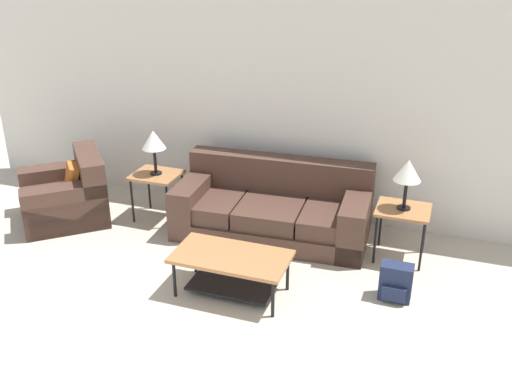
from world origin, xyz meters
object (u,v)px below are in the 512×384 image
armchair (68,196)px  table_lamp_left (154,141)px  backpack (396,283)px  couch (273,210)px  side_table_right (403,214)px  coffee_table (231,265)px  table_lamp_right (408,171)px  side_table_left (156,179)px

armchair → table_lamp_left: size_ratio=2.51×
table_lamp_left → backpack: table_lamp_left is taller
table_lamp_left → backpack: (2.91, -0.79, -0.81)m
armchair → table_lamp_left: 1.29m
couch → backpack: bearing=-30.6°
couch → side_table_right: bearing=-3.8°
coffee_table → table_lamp_right: bearing=40.3°
armchair → coffee_table: 2.59m
armchair → table_lamp_right: size_ratio=2.51×
side_table_left → table_lamp_left: table_lamp_left is taller
table_lamp_right → backpack: table_lamp_right is taller
couch → side_table_left: (-1.42, -0.09, 0.22)m
couch → table_lamp_right: table_lamp_right is taller
couch → side_table_right: couch is taller
armchair → table_lamp_right: bearing=5.3°
couch → side_table_right: (1.43, -0.09, 0.22)m
couch → table_lamp_right: (1.43, -0.09, 0.70)m
coffee_table → side_table_right: side_table_right is taller
couch → side_table_right: size_ratio=3.82×
armchair → backpack: 3.95m
side_table_left → table_lamp_left: (0.00, -0.00, 0.47)m
coffee_table → table_lamp_right: (1.42, 1.21, 0.68)m
couch → coffee_table: 1.30m
table_lamp_left → table_lamp_right: size_ratio=1.00×
side_table_right → table_lamp_right: bearing=-110.6°
couch → backpack: size_ratio=6.14×
side_table_left → backpack: side_table_left is taller
armchair → backpack: (3.93, -0.42, -0.11)m
backpack → coffee_table: bearing=-164.0°
couch → coffee_table: size_ratio=2.02×
table_lamp_left → table_lamp_right: (2.86, 0.00, 0.00)m
couch → armchair: 2.49m
side_table_left → couch: bearing=3.8°
side_table_right → backpack: size_ratio=1.61×
backpack → table_lamp_left: bearing=164.9°
side_table_right → table_lamp_left: table_lamp_left is taller
couch → table_lamp_right: size_ratio=4.12×
table_lamp_right → backpack: (0.05, -0.79, -0.81)m
side_table_right → table_lamp_left: 2.89m
coffee_table → side_table_left: 1.88m
armchair → side_table_right: armchair is taller
armchair → coffee_table: (2.45, -0.85, 0.02)m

